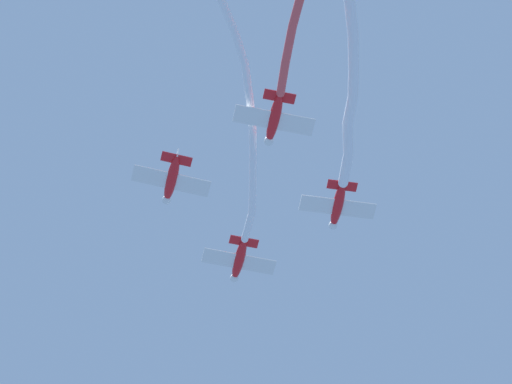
{
  "coord_description": "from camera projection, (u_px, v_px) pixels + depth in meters",
  "views": [
    {
      "loc": [
        27.13,
        -31.75,
        3.8
      ],
      "look_at": [
        0.37,
        1.39,
        73.85
      ],
      "focal_mm": 60.96,
      "sensor_mm": 36.0,
      "label": 1
    }
  ],
  "objects": [
    {
      "name": "airplane_left_wing",
      "position": [
        171.0,
        180.0,
        80.92
      ],
      "size": [
        5.92,
        6.89,
        1.85
      ],
      "rotation": [
        0.0,
        0.0,
        2.51
      ],
      "color": "red"
    },
    {
      "name": "airplane_lead",
      "position": [
        239.0,
        260.0,
        86.2
      ],
      "size": [
        5.98,
        6.79,
        1.85
      ],
      "rotation": [
        0.0,
        0.0,
        2.47
      ],
      "color": "red"
    },
    {
      "name": "smoke_trail_right_wing",
      "position": [
        350.0,
        96.0,
        77.78
      ],
      "size": [
        11.7,
        14.72,
        1.98
      ],
      "color": "white"
    },
    {
      "name": "airplane_right_wing",
      "position": [
        338.0,
        206.0,
        83.24
      ],
      "size": [
        6.21,
        6.52,
        1.85
      ],
      "rotation": [
        0.0,
        0.0,
        2.4
      ],
      "color": "red"
    },
    {
      "name": "smoke_trail_lead",
      "position": [
        246.0,
        126.0,
        79.06
      ],
      "size": [
        14.32,
        20.59,
        1.85
      ],
      "color": "white"
    },
    {
      "name": "airplane_slot",
      "position": [
        274.0,
        119.0,
        77.87
      ],
      "size": [
        6.01,
        6.73,
        1.85
      ],
      "rotation": [
        0.0,
        0.0,
        2.45
      ],
      "color": "red"
    }
  ]
}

